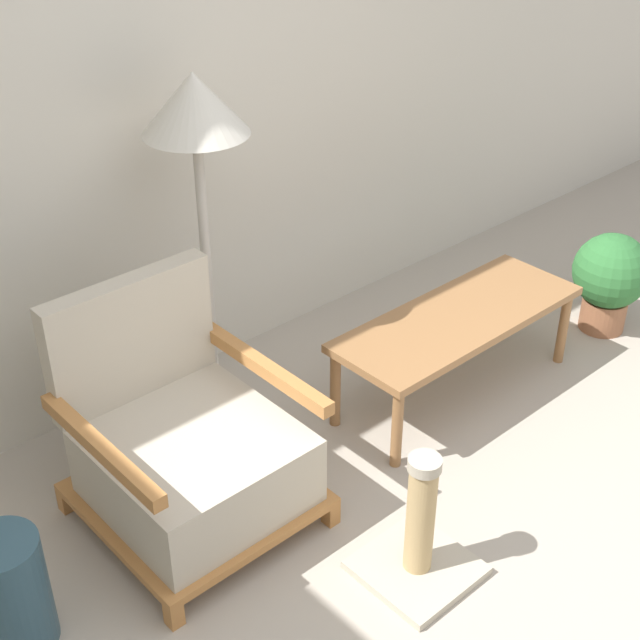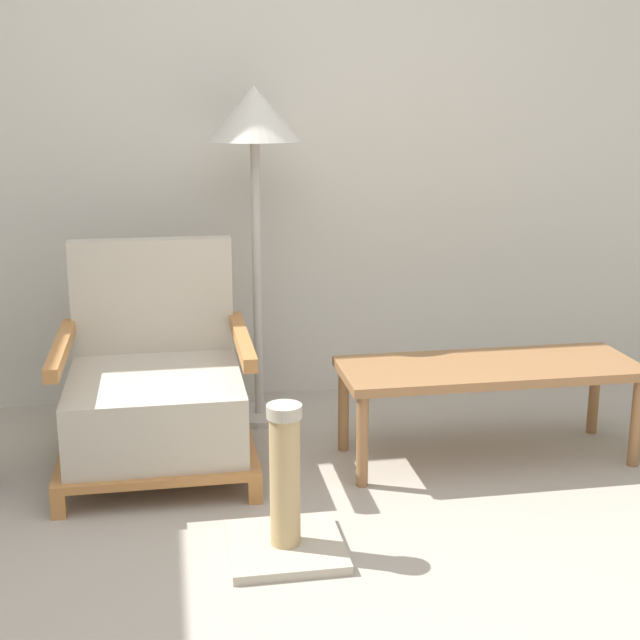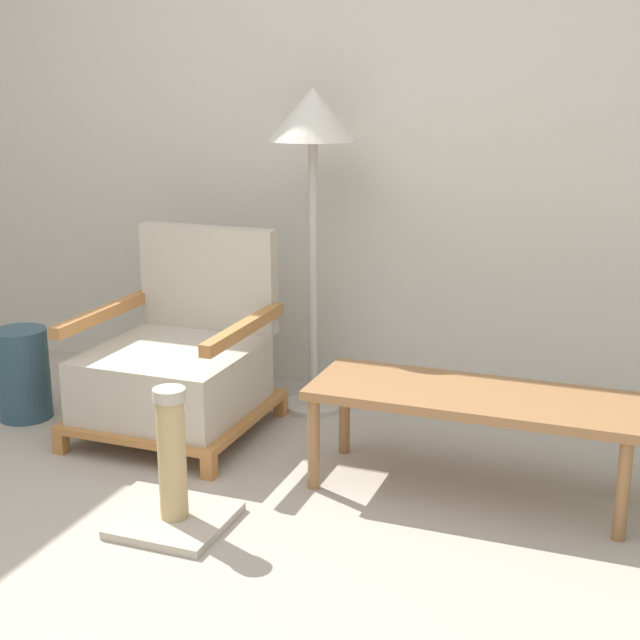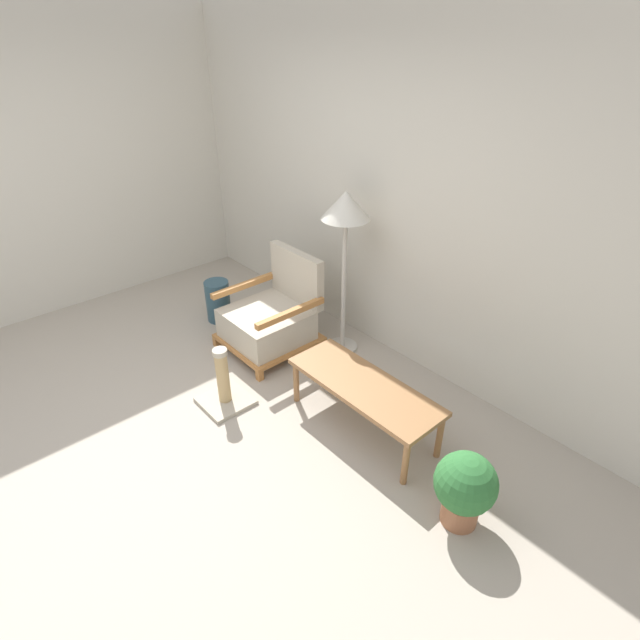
{
  "view_description": "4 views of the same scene",
  "coord_description": "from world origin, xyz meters",
  "px_view_note": "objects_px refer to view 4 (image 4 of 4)",
  "views": [
    {
      "loc": [
        -1.69,
        -0.76,
        2.29
      ],
      "look_at": [
        0.21,
        1.35,
        0.55
      ],
      "focal_mm": 50.0,
      "sensor_mm": 36.0,
      "label": 1
    },
    {
      "loc": [
        -0.36,
        -1.92,
        1.41
      ],
      "look_at": [
        0.21,
        1.35,
        0.55
      ],
      "focal_mm": 50.0,
      "sensor_mm": 36.0,
      "label": 2
    },
    {
      "loc": [
        1.39,
        -1.78,
        1.47
      ],
      "look_at": [
        0.21,
        1.35,
        0.55
      ],
      "focal_mm": 50.0,
      "sensor_mm": 36.0,
      "label": 3
    },
    {
      "loc": [
        2.68,
        -0.82,
        2.52
      ],
      "look_at": [
        0.21,
        1.35,
        0.55
      ],
      "focal_mm": 28.0,
      "sensor_mm": 36.0,
      "label": 4
    }
  ],
  "objects_px": {
    "floor_lamp": "(346,217)",
    "vase": "(218,301)",
    "coffee_table": "(364,389)",
    "scratching_post": "(224,387)",
    "armchair": "(271,318)",
    "potted_plant": "(465,487)"
  },
  "relations": [
    {
      "from": "floor_lamp",
      "to": "vase",
      "type": "bearing_deg",
      "value": -154.39
    },
    {
      "from": "coffee_table",
      "to": "vase",
      "type": "xyz_separation_m",
      "value": [
        -1.99,
        0.04,
        -0.14
      ]
    },
    {
      "from": "coffee_table",
      "to": "scratching_post",
      "type": "xyz_separation_m",
      "value": [
        -0.88,
        -0.6,
        -0.2
      ]
    },
    {
      "from": "vase",
      "to": "floor_lamp",
      "type": "bearing_deg",
      "value": 25.61
    },
    {
      "from": "floor_lamp",
      "to": "scratching_post",
      "type": "xyz_separation_m",
      "value": [
        -0.05,
        -1.19,
        -1.07
      ]
    },
    {
      "from": "armchair",
      "to": "scratching_post",
      "type": "height_order",
      "value": "armchair"
    },
    {
      "from": "floor_lamp",
      "to": "vase",
      "type": "relative_size",
      "value": 3.52
    },
    {
      "from": "armchair",
      "to": "vase",
      "type": "height_order",
      "value": "armchair"
    },
    {
      "from": "armchair",
      "to": "coffee_table",
      "type": "relative_size",
      "value": 0.73
    },
    {
      "from": "vase",
      "to": "scratching_post",
      "type": "relative_size",
      "value": 0.83
    },
    {
      "from": "coffee_table",
      "to": "scratching_post",
      "type": "relative_size",
      "value": 2.36
    },
    {
      "from": "coffee_table",
      "to": "potted_plant",
      "type": "height_order",
      "value": "potted_plant"
    },
    {
      "from": "potted_plant",
      "to": "armchair",
      "type": "bearing_deg",
      "value": 172.53
    },
    {
      "from": "armchair",
      "to": "vase",
      "type": "relative_size",
      "value": 2.06
    },
    {
      "from": "armchair",
      "to": "floor_lamp",
      "type": "height_order",
      "value": "floor_lamp"
    },
    {
      "from": "armchair",
      "to": "floor_lamp",
      "type": "xyz_separation_m",
      "value": [
        0.44,
        0.44,
        0.92
      ]
    },
    {
      "from": "coffee_table",
      "to": "potted_plant",
      "type": "distance_m",
      "value": 0.94
    },
    {
      "from": "potted_plant",
      "to": "scratching_post",
      "type": "distance_m",
      "value": 1.87
    },
    {
      "from": "vase",
      "to": "scratching_post",
      "type": "xyz_separation_m",
      "value": [
        1.11,
        -0.63,
        -0.06
      ]
    },
    {
      "from": "armchair",
      "to": "potted_plant",
      "type": "relative_size",
      "value": 1.71
    },
    {
      "from": "armchair",
      "to": "vase",
      "type": "xyz_separation_m",
      "value": [
        -0.72,
        -0.11,
        -0.09
      ]
    },
    {
      "from": "floor_lamp",
      "to": "armchair",
      "type": "bearing_deg",
      "value": -134.71
    }
  ]
}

